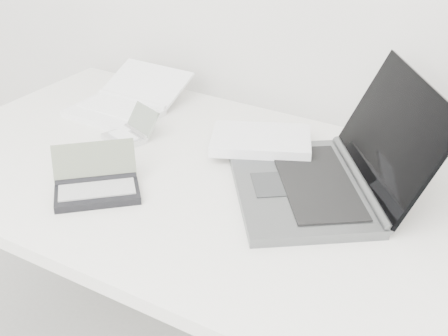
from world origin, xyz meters
The scene contains 5 objects.
desk centered at (0.00, 1.55, 0.68)m, with size 1.60×0.80×0.73m.
laptop_large centered at (0.11, 1.65, 0.77)m, with size 0.61×0.54×0.24m.
netbook_open_white centered at (-0.49, 1.74, 0.75)m, with size 0.24×0.30×0.08m.
pda_silver centered at (-0.36, 1.61, 0.75)m, with size 0.13×0.14×0.07m.
palmtop_charcoal centered at (-0.26, 1.37, 0.75)m, with size 0.22×0.22×0.09m.
Camera 1 is at (0.56, 0.54, 1.42)m, focal length 50.00 mm.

